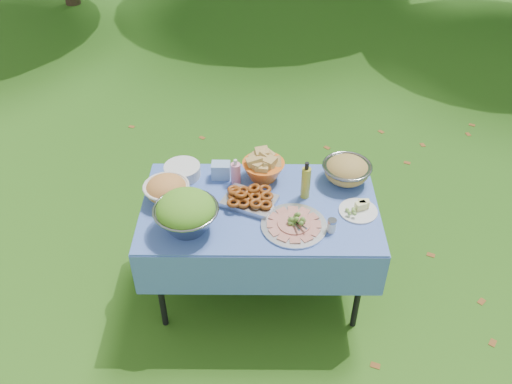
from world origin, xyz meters
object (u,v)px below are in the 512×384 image
at_px(pasta_bowl_steel, 347,170).
at_px(charcuterie_platter, 294,221).
at_px(picnic_table, 259,249).
at_px(bread_bowl, 263,166).
at_px(salad_bowl, 186,213).
at_px(oil_bottle, 306,180).
at_px(plate_stack, 182,171).

distance_m(pasta_bowl_steel, charcuterie_platter, 0.57).
relative_size(picnic_table, charcuterie_platter, 3.71).
relative_size(bread_bowl, pasta_bowl_steel, 0.88).
height_order(salad_bowl, oil_bottle, oil_bottle).
height_order(charcuterie_platter, oil_bottle, oil_bottle).
height_order(picnic_table, oil_bottle, oil_bottle).
relative_size(plate_stack, bread_bowl, 0.86).
distance_m(picnic_table, pasta_bowl_steel, 0.77).
xyz_separation_m(plate_stack, pasta_bowl_steel, (1.07, -0.04, 0.05)).
height_order(salad_bowl, charcuterie_platter, salad_bowl).
xyz_separation_m(picnic_table, oil_bottle, (0.28, 0.09, 0.51)).
xyz_separation_m(salad_bowl, charcuterie_platter, (0.63, 0.02, -0.08)).
bearing_deg(charcuterie_platter, oil_bottle, 73.77).
bearing_deg(oil_bottle, bread_bowl, 143.69).
xyz_separation_m(pasta_bowl_steel, oil_bottle, (-0.28, -0.17, 0.05)).
bearing_deg(bread_bowl, pasta_bowl_steel, -2.69).
xyz_separation_m(salad_bowl, pasta_bowl_steel, (0.99, 0.47, -0.04)).
bearing_deg(plate_stack, pasta_bowl_steel, -2.36).
bearing_deg(bread_bowl, oil_bottle, -36.31).
distance_m(bread_bowl, pasta_bowl_steel, 0.54).
distance_m(pasta_bowl_steel, oil_bottle, 0.33).
bearing_deg(bread_bowl, charcuterie_platter, -69.12).
bearing_deg(salad_bowl, oil_bottle, 23.16).
bearing_deg(bread_bowl, plate_stack, 177.98).
bearing_deg(charcuterie_platter, bread_bowl, 110.88).
height_order(plate_stack, bread_bowl, bread_bowl).
xyz_separation_m(plate_stack, oil_bottle, (0.80, -0.21, 0.09)).
distance_m(charcuterie_platter, oil_bottle, 0.30).
height_order(picnic_table, plate_stack, plate_stack).
bearing_deg(pasta_bowl_steel, bread_bowl, 177.31).
xyz_separation_m(picnic_table, bread_bowl, (0.02, 0.28, 0.47)).
height_order(pasta_bowl_steel, oil_bottle, oil_bottle).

